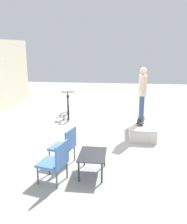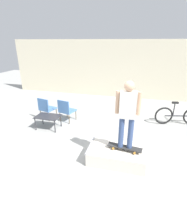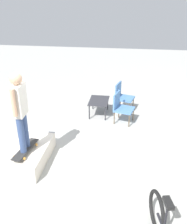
% 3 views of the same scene
% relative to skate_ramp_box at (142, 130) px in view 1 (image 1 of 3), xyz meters
% --- Properties ---
extents(ground_plane, '(24.00, 24.00, 0.00)m').
position_rel_skate_ramp_box_xyz_m(ground_plane, '(-0.86, 0.59, -0.18)').
color(ground_plane, '#A8A8A3').
extents(skate_ramp_box, '(1.45, 0.81, 0.39)m').
position_rel_skate_ramp_box_xyz_m(skate_ramp_box, '(0.00, 0.00, 0.00)').
color(skate_ramp_box, silver).
rests_on(skate_ramp_box, ground_plane).
extents(skateboard_on_ramp, '(0.87, 0.33, 0.07)m').
position_rel_skate_ramp_box_xyz_m(skateboard_on_ramp, '(0.19, 0.03, 0.26)').
color(skateboard_on_ramp, '#2D2D2D').
rests_on(skateboard_on_ramp, skate_ramp_box).
extents(person_skater, '(0.57, 0.23, 1.66)m').
position_rel_skate_ramp_box_xyz_m(person_skater, '(0.19, 0.03, 1.25)').
color(person_skater, '#384C7A').
rests_on(person_skater, skateboard_on_ramp).
extents(coffee_table, '(0.84, 0.58, 0.47)m').
position_rel_skate_ramp_box_xyz_m(coffee_table, '(-2.61, 1.25, 0.23)').
color(coffee_table, '#2D2D33').
rests_on(coffee_table, ground_plane).
extents(patio_chair_left, '(0.63, 0.63, 0.89)m').
position_rel_skate_ramp_box_xyz_m(patio_chair_left, '(-3.05, 1.94, 0.31)').
color(patio_chair_left, brown).
rests_on(patio_chair_left, ground_plane).
extents(patio_chair_right, '(0.64, 0.64, 0.89)m').
position_rel_skate_ramp_box_xyz_m(patio_chair_right, '(-2.21, 1.94, 0.31)').
color(patio_chair_right, brown).
rests_on(patio_chair_right, ground_plane).
extents(bicycle, '(1.68, 0.58, 0.93)m').
position_rel_skate_ramp_box_xyz_m(bicycle, '(1.89, 2.78, 0.18)').
color(bicycle, black).
rests_on(bicycle, ground_plane).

